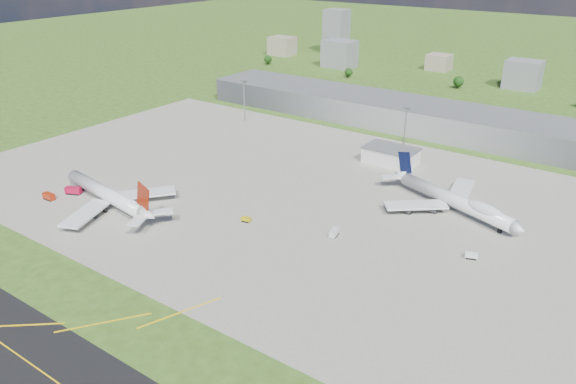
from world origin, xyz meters
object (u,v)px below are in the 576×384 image
Objects in this scene: airliner_blue_quad at (455,201)px; fire_truck at (73,191)px; airliner_red_twin at (109,196)px; crash_tender at (49,197)px; van_white_near at (334,233)px; tug_yellow at (246,220)px; van_white_far at (471,256)px.

fire_truck is at bearing -129.80° from airliner_blue_quad.
airliner_red_twin is 11.82× the size of crash_tender.
airliner_red_twin is 98.35m from van_white_near.
airliner_red_twin reaches higher than crash_tender.
van_white_near reaches higher than tug_yellow.
airliner_red_twin is 146.87m from airliner_blue_quad.
van_white_near is at bearing -8.46° from fire_truck.
fire_truck is 1.80× the size of tug_yellow.
crash_tender is 0.99× the size of van_white_near.
van_white_near is at bearing 175.00° from van_white_far.
airliner_red_twin is 149.19m from van_white_far.
tug_yellow is (81.32, 24.07, -0.64)m from fire_truck.
crash_tender is (-3.48, -10.09, -0.08)m from fire_truck.
crash_tender is at bearing -171.44° from tug_yellow.
airliner_red_twin is at bearing 98.99° from van_white_near.
airliner_blue_quad reaches higher than tug_yellow.
airliner_red_twin is 24.79m from fire_truck.
airliner_red_twin reaches higher than van_white_far.
fire_truck is (-24.51, -1.18, -3.52)m from airliner_red_twin.
van_white_far reaches higher than tug_yellow.
fire_truck is at bearing -176.89° from tug_yellow.
crash_tender reaches higher than van_white_far.
tug_yellow is at bearing -117.33° from airliner_blue_quad.
tug_yellow is 0.71× the size of van_white_near.
airliner_red_twin is 61.39m from tug_yellow.
fire_truck is 172.89m from van_white_far.
fire_truck reaches higher than van_white_far.
van_white_near is (35.67, 10.38, 0.44)m from tug_yellow.
van_white_near is at bearing -100.83° from airliner_blue_quad.
van_white_far is at bearing 2.62° from tug_yellow.
fire_truck is at bearing 68.74° from crash_tender.
van_white_far is at bearing -8.63° from fire_truck.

